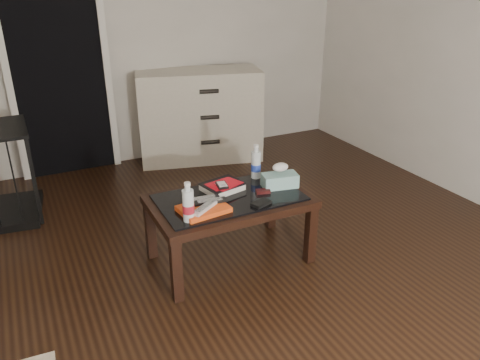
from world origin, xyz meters
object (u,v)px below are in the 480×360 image
Objects in this scene: coffee_table at (229,206)px; textbook at (222,187)px; dresser at (200,116)px; tissue_box at (280,180)px; water_bottle_left at (188,202)px; water_bottle_right at (256,161)px.

textbook is at bearing 89.23° from coffee_table.
dresser reaches higher than tissue_box.
textbook is at bearing -92.72° from dresser.
coffee_table is 4.20× the size of water_bottle_left.
textbook reaches higher than coffee_table.
dresser is 5.59× the size of tissue_box.
dresser is 2.20m from water_bottle_left.
water_bottle_left is (-0.87, -2.01, 0.13)m from dresser.
dresser is 1.80m from textbook.
water_bottle_left is at bearing -155.36° from tissue_box.
dresser is 5.15× the size of textbook.
water_bottle_left is at bearing -152.42° from textbook.
water_bottle_right is (0.63, 0.37, 0.00)m from water_bottle_left.
textbook is (-0.53, -1.72, 0.03)m from dresser.
textbook is 1.09× the size of tissue_box.
dresser is (0.53, 1.83, 0.05)m from coffee_table.
textbook is 1.05× the size of water_bottle_right.
water_bottle_left is at bearing -99.03° from dresser.
tissue_box is (0.36, -0.12, 0.02)m from textbook.
water_bottle_right is at bearing 33.46° from coffee_table.
water_bottle_left reaches higher than tissue_box.
water_bottle_left and water_bottle_right have the same top height.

